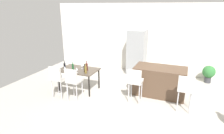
{
  "coord_description": "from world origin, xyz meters",
  "views": [
    {
      "loc": [
        0.97,
        -4.99,
        2.79
      ],
      "look_at": [
        -1.27,
        0.47,
        0.85
      ],
      "focal_mm": 30.06,
      "sensor_mm": 36.0,
      "label": 1
    }
  ],
  "objects_px": {
    "kitchen_island": "(160,81)",
    "dining_chair_far": "(73,80)",
    "wine_bottle_inner": "(87,67)",
    "wine_bottle_corner": "(73,67)",
    "dining_table": "(79,71)",
    "wine_bottle_right": "(85,69)",
    "bar_chair_left": "(135,80)",
    "dining_chair_near": "(57,77)",
    "wine_bottle_near": "(86,70)",
    "potted_plant": "(209,73)",
    "bar_chair_middle": "(186,88)",
    "wine_glass_left": "(77,69)",
    "wine_glass_middle": "(65,68)",
    "wine_glass_end": "(82,65)",
    "refrigerator": "(137,52)",
    "wine_bottle_far": "(65,66)"
  },
  "relations": [
    {
      "from": "bar_chair_middle",
      "to": "potted_plant",
      "type": "relative_size",
      "value": 1.6
    },
    {
      "from": "refrigerator",
      "to": "potted_plant",
      "type": "height_order",
      "value": "refrigerator"
    },
    {
      "from": "dining_chair_near",
      "to": "dining_chair_far",
      "type": "xyz_separation_m",
      "value": [
        0.57,
        -0.0,
        0.0
      ]
    },
    {
      "from": "wine_bottle_corner",
      "to": "wine_glass_left",
      "type": "distance_m",
      "value": 0.26
    },
    {
      "from": "wine_glass_middle",
      "to": "wine_bottle_near",
      "type": "bearing_deg",
      "value": 7.28
    },
    {
      "from": "wine_glass_left",
      "to": "potted_plant",
      "type": "distance_m",
      "value": 4.89
    },
    {
      "from": "bar_chair_left",
      "to": "dining_chair_far",
      "type": "distance_m",
      "value": 1.84
    },
    {
      "from": "wine_bottle_near",
      "to": "wine_bottle_corner",
      "type": "distance_m",
      "value": 0.53
    },
    {
      "from": "kitchen_island",
      "to": "wine_bottle_inner",
      "type": "distance_m",
      "value": 2.43
    },
    {
      "from": "wine_bottle_inner",
      "to": "wine_bottle_corner",
      "type": "xyz_separation_m",
      "value": [
        -0.42,
        -0.18,
        -0.01
      ]
    },
    {
      "from": "bar_chair_middle",
      "to": "wine_bottle_corner",
      "type": "distance_m",
      "value": 3.51
    },
    {
      "from": "wine_bottle_right",
      "to": "potted_plant",
      "type": "xyz_separation_m",
      "value": [
        3.84,
        2.54,
        -0.46
      ]
    },
    {
      "from": "bar_chair_middle",
      "to": "dining_chair_near",
      "type": "distance_m",
      "value": 3.74
    },
    {
      "from": "wine_bottle_near",
      "to": "potted_plant",
      "type": "bearing_deg",
      "value": 35.11
    },
    {
      "from": "dining_chair_near",
      "to": "wine_glass_left",
      "type": "relative_size",
      "value": 6.03
    },
    {
      "from": "dining_table",
      "to": "bar_chair_middle",
      "type": "bearing_deg",
      "value": -2.2
    },
    {
      "from": "bar_chair_left",
      "to": "wine_bottle_near",
      "type": "xyz_separation_m",
      "value": [
        -1.59,
        -0.12,
        0.16
      ]
    },
    {
      "from": "bar_chair_left",
      "to": "wine_bottle_inner",
      "type": "relative_size",
      "value": 3.17
    },
    {
      "from": "bar_chair_middle",
      "to": "dining_table",
      "type": "bearing_deg",
      "value": 177.8
    },
    {
      "from": "dining_chair_far",
      "to": "wine_glass_middle",
      "type": "xyz_separation_m",
      "value": [
        -0.59,
        0.43,
        0.17
      ]
    },
    {
      "from": "dining_chair_far",
      "to": "dining_chair_near",
      "type": "bearing_deg",
      "value": 179.99
    },
    {
      "from": "wine_bottle_near",
      "to": "wine_bottle_corner",
      "type": "bearing_deg",
      "value": 171.83
    },
    {
      "from": "wine_bottle_corner",
      "to": "wine_glass_left",
      "type": "bearing_deg",
      "value": -28.88
    },
    {
      "from": "wine_glass_middle",
      "to": "dining_chair_far",
      "type": "bearing_deg",
      "value": -36.1
    },
    {
      "from": "dining_chair_near",
      "to": "dining_table",
      "type": "bearing_deg",
      "value": 69.8
    },
    {
      "from": "wine_bottle_inner",
      "to": "wine_bottle_corner",
      "type": "relative_size",
      "value": 1.13
    },
    {
      "from": "wine_glass_middle",
      "to": "refrigerator",
      "type": "bearing_deg",
      "value": 58.71
    },
    {
      "from": "bar_chair_middle",
      "to": "wine_bottle_right",
      "type": "relative_size",
      "value": 3.73
    },
    {
      "from": "wine_bottle_right",
      "to": "wine_bottle_corner",
      "type": "relative_size",
      "value": 0.96
    },
    {
      "from": "bar_chair_left",
      "to": "dining_chair_near",
      "type": "xyz_separation_m",
      "value": [
        -2.3,
        -0.64,
        0.0
      ]
    },
    {
      "from": "wine_bottle_right",
      "to": "bar_chair_left",
      "type": "bearing_deg",
      "value": 0.87
    },
    {
      "from": "wine_bottle_far",
      "to": "potted_plant",
      "type": "distance_m",
      "value": 5.29
    },
    {
      "from": "bar_chair_middle",
      "to": "wine_glass_left",
      "type": "bearing_deg",
      "value": -176.99
    },
    {
      "from": "dining_table",
      "to": "dining_chair_far",
      "type": "xyz_separation_m",
      "value": [
        0.29,
        -0.77,
        0.03
      ]
    },
    {
      "from": "wine_bottle_near",
      "to": "wine_glass_left",
      "type": "relative_size",
      "value": 1.81
    },
    {
      "from": "wine_bottle_inner",
      "to": "wine_glass_end",
      "type": "relative_size",
      "value": 1.9
    },
    {
      "from": "dining_chair_near",
      "to": "wine_bottle_right",
      "type": "xyz_separation_m",
      "value": [
        0.62,
        0.62,
        0.15
      ]
    },
    {
      "from": "kitchen_island",
      "to": "dining_chair_far",
      "type": "bearing_deg",
      "value": -147.79
    },
    {
      "from": "bar_chair_left",
      "to": "wine_bottle_far",
      "type": "height_order",
      "value": "same"
    },
    {
      "from": "wine_bottle_corner",
      "to": "bar_chair_left",
      "type": "bearing_deg",
      "value": 1.26
    },
    {
      "from": "bar_chair_left",
      "to": "wine_bottle_far",
      "type": "bearing_deg",
      "value": -178.38
    },
    {
      "from": "wine_bottle_near",
      "to": "wine_bottle_far",
      "type": "height_order",
      "value": "wine_bottle_near"
    },
    {
      "from": "wine_bottle_near",
      "to": "potted_plant",
      "type": "distance_m",
      "value": 4.61
    },
    {
      "from": "dining_table",
      "to": "kitchen_island",
      "type": "bearing_deg",
      "value": 14.78
    },
    {
      "from": "wine_glass_middle",
      "to": "wine_bottle_corner",
      "type": "bearing_deg",
      "value": 40.51
    },
    {
      "from": "bar_chair_left",
      "to": "dining_chair_near",
      "type": "distance_m",
      "value": 2.39
    },
    {
      "from": "dining_chair_far",
      "to": "bar_chair_middle",
      "type": "bearing_deg",
      "value": 11.67
    },
    {
      "from": "dining_table",
      "to": "wine_bottle_inner",
      "type": "distance_m",
      "value": 0.37
    },
    {
      "from": "wine_bottle_near",
      "to": "wine_bottle_inner",
      "type": "distance_m",
      "value": 0.28
    },
    {
      "from": "dining_chair_near",
      "to": "wine_bottle_inner",
      "type": "distance_m",
      "value": 0.99
    }
  ]
}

